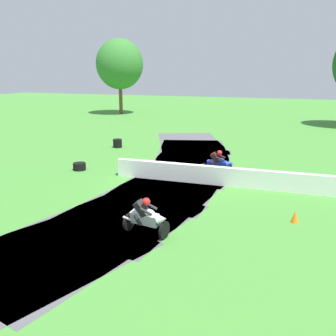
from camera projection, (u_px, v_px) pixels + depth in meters
ground_plane at (175, 181)px, 18.46m from camera, size 120.00×120.00×0.00m
track_asphalt at (158, 179)px, 18.73m from camera, size 8.55×29.88×0.01m
safety_barrier at (294, 183)px, 16.61m from camera, size 17.34×0.54×0.90m
motorcycle_lead_white at (147, 217)px, 12.16m from camera, size 1.71×0.93×1.43m
motorcycle_chase_blue at (218, 163)px, 19.16m from camera, size 1.68×0.68×1.42m
tire_stack_mid_a at (79, 166)px, 20.39m from camera, size 0.69×0.69×0.40m
tire_stack_mid_b at (117, 143)px, 26.34m from camera, size 0.63×0.63×0.60m
traffic_cone at (295, 217)px, 13.32m from camera, size 0.28×0.28×0.44m
tree_far_left at (120, 64)px, 45.37m from camera, size 5.79×5.79×9.13m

